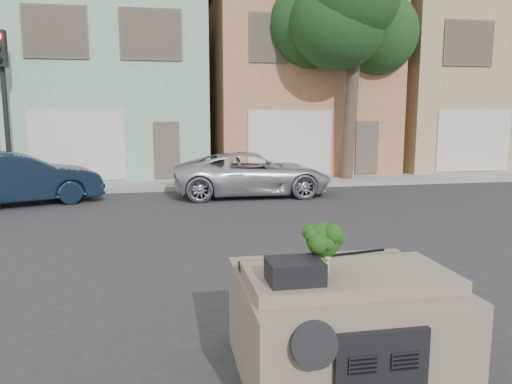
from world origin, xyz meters
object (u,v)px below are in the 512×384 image
object	(u,v)px
silver_pickup	(252,195)
broccoli	(324,247)
traffic_signal	(5,113)
navy_sedan	(19,205)

from	to	relation	value
silver_pickup	broccoli	world-z (taller)	broccoli
traffic_signal	broccoli	bearing A→B (deg)	-63.63
navy_sedan	traffic_signal	size ratio (longest dim) A/B	0.88
navy_sedan	traffic_signal	xyz separation A→B (m)	(-0.77, 2.10, 2.55)
navy_sedan	traffic_signal	distance (m)	3.39
broccoli	silver_pickup	bearing A→B (deg)	83.25
navy_sedan	broccoli	bearing A→B (deg)	-172.32
silver_pickup	broccoli	xyz separation A→B (m)	(-1.29, -10.87, 1.36)
navy_sedan	silver_pickup	bearing A→B (deg)	-106.93
navy_sedan	silver_pickup	xyz separation A→B (m)	(6.78, 0.35, 0.00)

